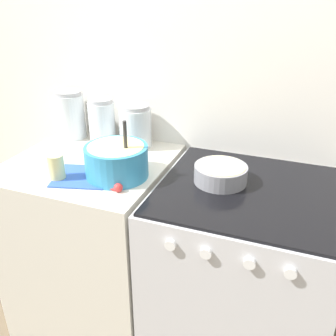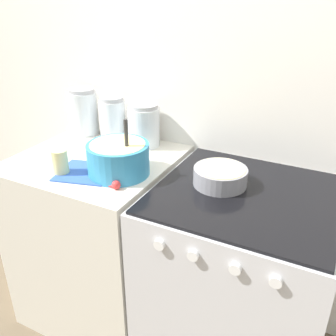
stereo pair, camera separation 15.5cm
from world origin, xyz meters
name	(u,v)px [view 1 (the left image)]	position (x,y,z in m)	size (l,w,h in m)	color
wall_back	(188,88)	(0.00, 0.72, 1.20)	(4.49, 0.05, 2.40)	white
countertop_cabinet	(97,242)	(-0.36, 0.35, 0.46)	(0.72, 0.69, 0.91)	silver
stove	(239,277)	(0.38, 0.35, 0.46)	(0.73, 0.71, 0.91)	silver
mixing_bowl	(117,159)	(-0.16, 0.26, 0.99)	(0.26, 0.26, 0.25)	#338CBF
baking_pan	(221,173)	(0.26, 0.36, 0.95)	(0.22, 0.22, 0.07)	gray
storage_jar_left	(71,118)	(-0.61, 0.59, 1.02)	(0.15, 0.15, 0.25)	silver
storage_jar_middle	(102,124)	(-0.42, 0.59, 1.01)	(0.13, 0.13, 0.23)	silver
storage_jar_right	(136,129)	(-0.23, 0.59, 1.00)	(0.16, 0.16, 0.21)	silver
tin_can	(56,167)	(-0.38, 0.15, 0.97)	(0.07, 0.07, 0.11)	beige
recipe_page	(83,176)	(-0.30, 0.20, 0.92)	(0.28, 0.27, 0.01)	#3359B2
measuring_spoon	(116,188)	(-0.11, 0.14, 0.93)	(0.12, 0.04, 0.04)	red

